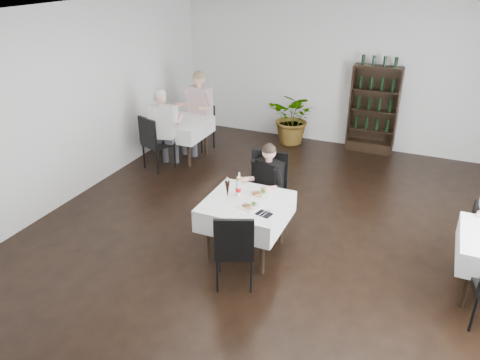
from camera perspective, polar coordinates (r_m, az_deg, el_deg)
name	(u,v)px	position (r m, az deg, el deg)	size (l,w,h in m)	color
room_shell	(270,151)	(5.55, 3.69, 3.53)	(9.00, 9.00, 9.00)	black
wine_shelf	(373,111)	(9.63, 15.94, 8.14)	(0.90, 0.28, 1.75)	black
main_table	(246,211)	(6.03, 0.77, -3.79)	(1.03, 1.03, 0.77)	black
left_table	(181,128)	(9.07, -7.20, 6.37)	(0.98, 0.98, 0.77)	black
potted_tree	(294,118)	(9.85, 6.60, 7.54)	(0.99, 0.86, 1.10)	#265D1F
main_chair_far	(267,187)	(6.57, 3.28, -0.88)	(0.57, 0.58, 1.15)	black
main_chair_near	(234,246)	(5.44, -0.70, -8.06)	(0.59, 0.59, 0.99)	black
left_chair_far	(204,124)	(9.58, -4.46, 6.86)	(0.51, 0.51, 0.90)	black
left_chair_near	(154,140)	(8.62, -10.42, 4.84)	(0.60, 0.61, 1.02)	black
diner_main	(265,182)	(6.47, 3.10, -0.26)	(0.57, 0.61, 1.31)	#393A40
diner_left_far	(197,106)	(9.32, -5.21, 8.98)	(0.64, 0.66, 1.60)	#393A40
diner_left_near	(163,123)	(8.53, -9.32, 6.85)	(0.63, 0.67, 1.52)	#393A40
plate_far	(259,194)	(6.10, 2.34, -1.71)	(0.31, 0.31, 0.07)	white
plate_near	(250,206)	(5.80, 1.18, -3.22)	(0.29, 0.29, 0.07)	white
pilsner_dark	(227,189)	(5.99, -1.54, -1.13)	(0.07, 0.07, 0.29)	black
pilsner_lager	(239,186)	(6.03, -0.10, -0.76)	(0.08, 0.08, 0.33)	#BC8E30
coke_bottle	(238,188)	(6.02, -0.21, -1.01)	(0.07, 0.07, 0.28)	silver
napkin_cutlery	(264,214)	(5.66, 2.96, -4.13)	(0.21, 0.20, 0.02)	black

